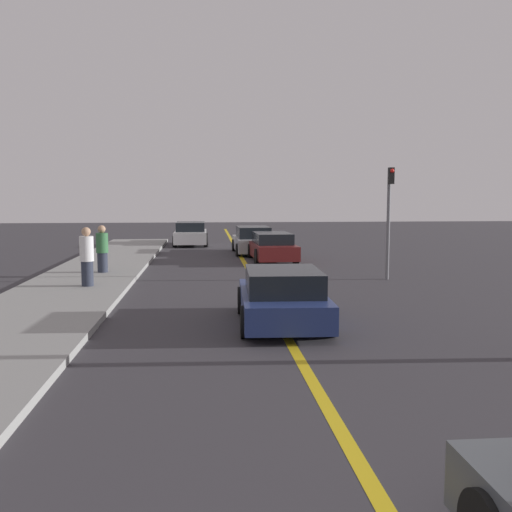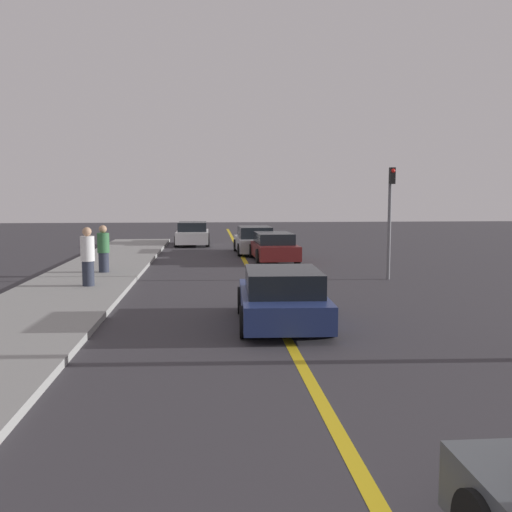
{
  "view_description": "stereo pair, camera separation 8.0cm",
  "coord_description": "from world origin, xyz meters",
  "px_view_note": "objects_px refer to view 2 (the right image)",
  "views": [
    {
      "loc": [
        -1.63,
        -0.5,
        2.9
      ],
      "look_at": [
        -0.4,
        13.51,
        1.39
      ],
      "focal_mm": 40.0,
      "sensor_mm": 36.0,
      "label": 1
    },
    {
      "loc": [
        -1.56,
        -0.51,
        2.9
      ],
      "look_at": [
        -0.4,
        13.51,
        1.39
      ],
      "focal_mm": 40.0,
      "sensor_mm": 36.0,
      "label": 2
    }
  ],
  "objects_px": {
    "pedestrian_mid_group": "(88,257)",
    "pedestrian_far_standing": "(103,249)",
    "car_parked_left_lot": "(254,241)",
    "car_far_distant": "(273,247)",
    "car_oncoming_far": "(193,234)",
    "traffic_light": "(390,211)",
    "car_ahead_center": "(282,298)"
  },
  "relations": [
    {
      "from": "pedestrian_mid_group",
      "to": "pedestrian_far_standing",
      "type": "height_order",
      "value": "pedestrian_mid_group"
    },
    {
      "from": "car_parked_left_lot",
      "to": "car_far_distant",
      "type": "bearing_deg",
      "value": -81.3
    },
    {
      "from": "car_oncoming_far",
      "to": "car_far_distant",
      "type": "bearing_deg",
      "value": -64.99
    },
    {
      "from": "car_oncoming_far",
      "to": "traffic_light",
      "type": "xyz_separation_m",
      "value": [
        7.09,
        -14.03,
        1.71
      ]
    },
    {
      "from": "car_ahead_center",
      "to": "traffic_light",
      "type": "relative_size",
      "value": 1.02
    },
    {
      "from": "car_ahead_center",
      "to": "car_parked_left_lot",
      "type": "bearing_deg",
      "value": 89.63
    },
    {
      "from": "pedestrian_far_standing",
      "to": "car_far_distant",
      "type": "bearing_deg",
      "value": 33.03
    },
    {
      "from": "car_ahead_center",
      "to": "car_far_distant",
      "type": "height_order",
      "value": "car_ahead_center"
    },
    {
      "from": "pedestrian_far_standing",
      "to": "car_parked_left_lot",
      "type": "bearing_deg",
      "value": 51.29
    },
    {
      "from": "car_far_distant",
      "to": "car_oncoming_far",
      "type": "height_order",
      "value": "car_oncoming_far"
    },
    {
      "from": "car_far_distant",
      "to": "pedestrian_far_standing",
      "type": "xyz_separation_m",
      "value": [
        -6.57,
        -4.27,
        0.37
      ]
    },
    {
      "from": "pedestrian_mid_group",
      "to": "traffic_light",
      "type": "distance_m",
      "value": 10.0
    },
    {
      "from": "car_oncoming_far",
      "to": "pedestrian_mid_group",
      "type": "bearing_deg",
      "value": -99.69
    },
    {
      "from": "car_parked_left_lot",
      "to": "traffic_light",
      "type": "bearing_deg",
      "value": -68.27
    },
    {
      "from": "car_far_distant",
      "to": "car_oncoming_far",
      "type": "relative_size",
      "value": 1.15
    },
    {
      "from": "car_ahead_center",
      "to": "car_parked_left_lot",
      "type": "distance_m",
      "value": 15.61
    },
    {
      "from": "car_oncoming_far",
      "to": "pedestrian_far_standing",
      "type": "distance_m",
      "value": 12.74
    },
    {
      "from": "car_parked_left_lot",
      "to": "traffic_light",
      "type": "xyz_separation_m",
      "value": [
        3.9,
        -9.09,
        1.72
      ]
    },
    {
      "from": "car_oncoming_far",
      "to": "pedestrian_mid_group",
      "type": "xyz_separation_m",
      "value": [
        -2.71,
        -15.52,
        0.39
      ]
    },
    {
      "from": "pedestrian_far_standing",
      "to": "traffic_light",
      "type": "bearing_deg",
      "value": -9.24
    },
    {
      "from": "car_far_distant",
      "to": "pedestrian_far_standing",
      "type": "distance_m",
      "value": 7.85
    },
    {
      "from": "car_ahead_center",
      "to": "car_parked_left_lot",
      "type": "height_order",
      "value": "car_parked_left_lot"
    },
    {
      "from": "car_ahead_center",
      "to": "pedestrian_mid_group",
      "type": "height_order",
      "value": "pedestrian_mid_group"
    },
    {
      "from": "car_ahead_center",
      "to": "pedestrian_mid_group",
      "type": "relative_size",
      "value": 2.19
    },
    {
      "from": "car_far_distant",
      "to": "car_oncoming_far",
      "type": "bearing_deg",
      "value": 112.33
    },
    {
      "from": "pedestrian_far_standing",
      "to": "traffic_light",
      "type": "distance_m",
      "value": 10.12
    },
    {
      "from": "car_far_distant",
      "to": "pedestrian_mid_group",
      "type": "distance_m",
      "value": 9.82
    },
    {
      "from": "car_parked_left_lot",
      "to": "car_oncoming_far",
      "type": "bearing_deg",
      "value": 121.34
    },
    {
      "from": "car_parked_left_lot",
      "to": "pedestrian_mid_group",
      "type": "xyz_separation_m",
      "value": [
        -5.9,
        -10.58,
        0.4
      ]
    },
    {
      "from": "car_oncoming_far",
      "to": "pedestrian_far_standing",
      "type": "xyz_separation_m",
      "value": [
        -2.81,
        -12.42,
        0.33
      ]
    },
    {
      "from": "car_ahead_center",
      "to": "traffic_light",
      "type": "xyz_separation_m",
      "value": [
        4.52,
        6.5,
        1.74
      ]
    },
    {
      "from": "car_ahead_center",
      "to": "pedestrian_far_standing",
      "type": "distance_m",
      "value": 9.74
    }
  ]
}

